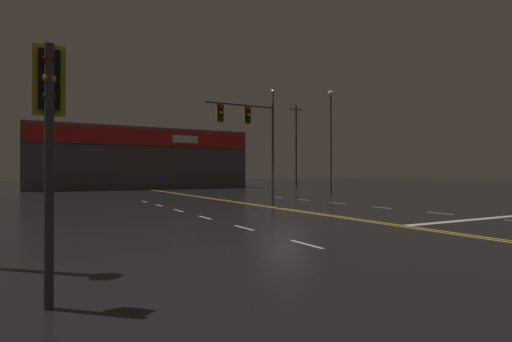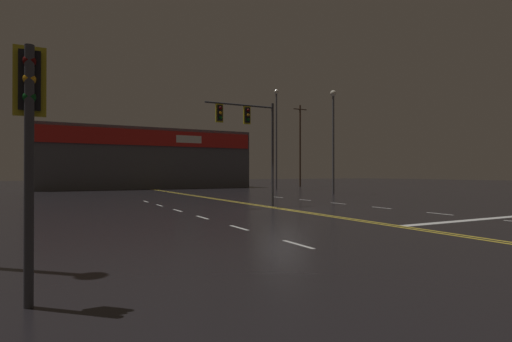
{
  "view_description": "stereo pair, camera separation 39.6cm",
  "coord_description": "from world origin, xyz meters",
  "views": [
    {
      "loc": [
        -11.26,
        -17.5,
        1.85
      ],
      "look_at": [
        0.0,
        3.06,
        2.0
      ],
      "focal_mm": 28.0,
      "sensor_mm": 36.0,
      "label": 1
    },
    {
      "loc": [
        -10.91,
        -17.69,
        1.85
      ],
      "look_at": [
        0.0,
        3.06,
        2.0
      ],
      "focal_mm": 28.0,
      "sensor_mm": 36.0,
      "label": 2
    }
  ],
  "objects": [
    {
      "name": "streetlight_near_left",
      "position": [
        12.19,
        11.13,
        6.03
      ],
      "size": [
        0.56,
        0.56,
        9.45
      ],
      "color": "#59595E",
      "rests_on": "ground"
    },
    {
      "name": "ground_plane",
      "position": [
        0.0,
        0.0,
        0.0
      ],
      "size": [
        200.0,
        200.0,
        0.0
      ],
      "primitive_type": "plane",
      "color": "black"
    },
    {
      "name": "traffic_signal_median",
      "position": [
        -1.09,
        2.06,
        4.47
      ],
      "size": [
        4.18,
        0.36,
        5.87
      ],
      "color": "#38383D",
      "rests_on": "ground"
    },
    {
      "name": "road_markings",
      "position": [
        0.98,
        -1.48,
        0.0
      ],
      "size": [
        15.16,
        60.0,
        0.01
      ],
      "color": "gold",
      "rests_on": "ground"
    },
    {
      "name": "utility_pole_row",
      "position": [
        -0.22,
        29.69,
        6.07
      ],
      "size": [
        44.53,
        0.26,
        11.82
      ],
      "color": "#4C3828",
      "rests_on": "ground"
    },
    {
      "name": "streetlight_far_right",
      "position": [
        12.76,
        22.24,
        7.23
      ],
      "size": [
        0.56,
        0.56,
        11.65
      ],
      "color": "#59595E",
      "rests_on": "ground"
    },
    {
      "name": "building_backdrop",
      "position": [
        0.0,
        34.43,
        3.68
      ],
      "size": [
        25.71,
        10.23,
        7.33
      ],
      "color": "#4C4C51",
      "rests_on": "ground"
    },
    {
      "name": "traffic_signal_corner_southwest",
      "position": [
        -11.12,
        -11.25,
        2.69
      ],
      "size": [
        0.42,
        0.36,
        3.66
      ],
      "color": "#38383D",
      "rests_on": "ground"
    }
  ]
}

